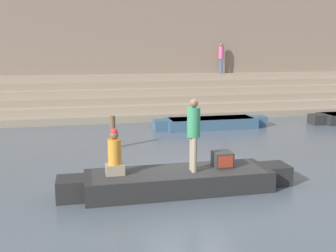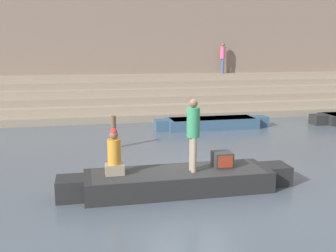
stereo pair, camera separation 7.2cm
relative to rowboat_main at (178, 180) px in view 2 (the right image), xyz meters
name	(u,v)px [view 2 (the right image)]	position (x,y,z in m)	size (l,w,h in m)	color
ground_plane	(193,177)	(0.64, 0.95, -0.27)	(120.00, 120.00, 0.00)	#4C5660
ghat_steps	(137,100)	(0.64, 12.30, 0.47)	(36.00, 4.58, 2.04)	gray
back_wall	(131,42)	(0.64, 14.55, 3.65)	(34.20, 1.28, 7.89)	#7F6B5B
rowboat_main	(178,180)	(0.00, 0.00, 0.00)	(5.84, 1.46, 0.51)	black
person_standing	(193,130)	(0.35, -0.07, 1.28)	(0.32, 0.32, 1.78)	gray
person_rowing	(114,156)	(-1.55, 0.08, 0.70)	(0.45, 0.35, 1.12)	gray
tv_set	(222,159)	(1.18, 0.12, 0.43)	(0.47, 0.49, 0.38)	#2D2D2D
moored_boat_shore	(212,123)	(3.34, 7.38, -0.02)	(5.18, 1.22, 0.46)	#33516B
mooring_post	(114,132)	(-1.22, 4.67, 0.31)	(0.18, 0.18, 1.16)	brown
person_on_steps	(223,56)	(6.02, 13.57, 2.83)	(0.30, 0.30, 1.80)	#3D4C75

